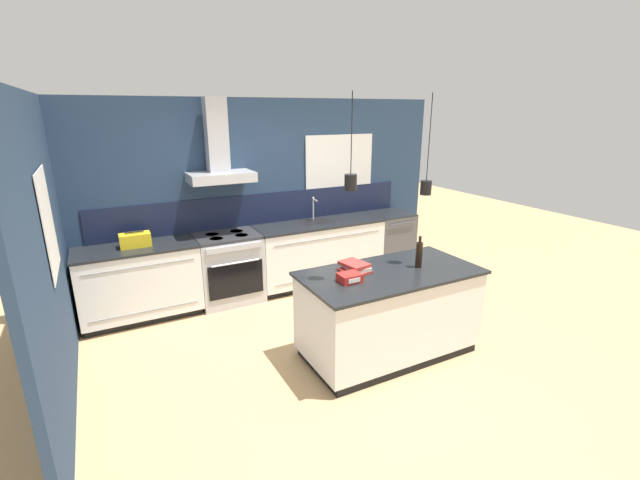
{
  "coord_description": "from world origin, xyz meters",
  "views": [
    {
      "loc": [
        -1.99,
        -3.53,
        2.45
      ],
      "look_at": [
        0.14,
        0.51,
        1.05
      ],
      "focal_mm": 24.0,
      "sensor_mm": 36.0,
      "label": 1
    }
  ],
  "objects_px": {
    "bottle_on_island": "(419,254)",
    "book_stack": "(355,267)",
    "dishwasher": "(389,241)",
    "yellow_toolbox": "(135,240)",
    "oven_range": "(229,268)",
    "red_supply_box": "(350,278)"
  },
  "relations": [
    {
      "from": "bottle_on_island",
      "to": "book_stack",
      "type": "height_order",
      "value": "bottle_on_island"
    },
    {
      "from": "bottle_on_island",
      "to": "book_stack",
      "type": "relative_size",
      "value": 1.03
    },
    {
      "from": "dishwasher",
      "to": "bottle_on_island",
      "type": "relative_size",
      "value": 2.78
    },
    {
      "from": "yellow_toolbox",
      "to": "oven_range",
      "type": "bearing_deg",
      "value": -0.23
    },
    {
      "from": "oven_range",
      "to": "yellow_toolbox",
      "type": "height_order",
      "value": "yellow_toolbox"
    },
    {
      "from": "dishwasher",
      "to": "yellow_toolbox",
      "type": "relative_size",
      "value": 2.68
    },
    {
      "from": "book_stack",
      "to": "red_supply_box",
      "type": "relative_size",
      "value": 1.54
    },
    {
      "from": "oven_range",
      "to": "yellow_toolbox",
      "type": "bearing_deg",
      "value": 179.77
    },
    {
      "from": "book_stack",
      "to": "red_supply_box",
      "type": "xyz_separation_m",
      "value": [
        -0.18,
        -0.2,
        -0.01
      ]
    },
    {
      "from": "oven_range",
      "to": "bottle_on_island",
      "type": "relative_size",
      "value": 2.78
    },
    {
      "from": "bottle_on_island",
      "to": "yellow_toolbox",
      "type": "distance_m",
      "value": 3.23
    },
    {
      "from": "dishwasher",
      "to": "yellow_toolbox",
      "type": "xyz_separation_m",
      "value": [
        -3.67,
        0.0,
        0.54
      ]
    },
    {
      "from": "bottle_on_island",
      "to": "red_supply_box",
      "type": "relative_size",
      "value": 1.6
    },
    {
      "from": "oven_range",
      "to": "dishwasher",
      "type": "height_order",
      "value": "same"
    },
    {
      "from": "bottle_on_island",
      "to": "dishwasher",
      "type": "bearing_deg",
      "value": 60.22
    },
    {
      "from": "book_stack",
      "to": "red_supply_box",
      "type": "height_order",
      "value": "book_stack"
    },
    {
      "from": "bottle_on_island",
      "to": "yellow_toolbox",
      "type": "bearing_deg",
      "value": 140.12
    },
    {
      "from": "dishwasher",
      "to": "book_stack",
      "type": "relative_size",
      "value": 2.87
    },
    {
      "from": "oven_range",
      "to": "bottle_on_island",
      "type": "bearing_deg",
      "value": -55.94
    },
    {
      "from": "bottle_on_island",
      "to": "yellow_toolbox",
      "type": "height_order",
      "value": "bottle_on_island"
    },
    {
      "from": "oven_range",
      "to": "red_supply_box",
      "type": "relative_size",
      "value": 4.43
    },
    {
      "from": "oven_range",
      "to": "bottle_on_island",
      "type": "distance_m",
      "value": 2.57
    }
  ]
}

